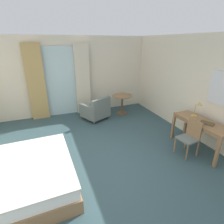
# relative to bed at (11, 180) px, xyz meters

# --- Properties ---
(ground) EXTENTS (6.41, 7.30, 0.10)m
(ground) POSITION_rel_bed_xyz_m (1.75, 0.22, -0.32)
(ground) COLOR #334C51
(wall_back) EXTENTS (6.01, 0.12, 2.79)m
(wall_back) POSITION_rel_bed_xyz_m (1.75, 3.61, 1.12)
(wall_back) COLOR beige
(wall_back) RESTS_ON ground
(wall_right) EXTENTS (0.12, 6.90, 2.79)m
(wall_right) POSITION_rel_bed_xyz_m (4.69, 0.22, 1.12)
(wall_right) COLOR beige
(wall_right) RESTS_ON ground
(balcony_glass_door) EXTENTS (1.15, 0.02, 2.45)m
(balcony_glass_door) POSITION_rel_bed_xyz_m (1.35, 3.53, 0.95)
(balcony_glass_door) COLOR silver
(balcony_glass_door) RESTS_ON ground
(curtain_panel_left) EXTENTS (0.57, 0.10, 2.56)m
(curtain_panel_left) POSITION_rel_bed_xyz_m (0.56, 3.43, 1.01)
(curtain_panel_left) COLOR tan
(curtain_panel_left) RESTS_ON ground
(curtain_panel_right) EXTENTS (0.53, 0.10, 2.56)m
(curtain_panel_right) POSITION_rel_bed_xyz_m (2.15, 3.43, 1.01)
(curtain_panel_right) COLOR beige
(curtain_panel_right) RESTS_ON ground
(bed) EXTENTS (2.15, 1.97, 0.97)m
(bed) POSITION_rel_bed_xyz_m (0.00, 0.00, 0.00)
(bed) COLOR olive
(bed) RESTS_ON ground
(writing_desk) EXTENTS (0.56, 1.45, 0.78)m
(writing_desk) POSITION_rel_bed_xyz_m (4.27, -0.15, 0.41)
(writing_desk) COLOR olive
(writing_desk) RESTS_ON ground
(desk_chair) EXTENTS (0.44, 0.45, 0.87)m
(desk_chair) POSITION_rel_bed_xyz_m (3.87, -0.22, 0.22)
(desk_chair) COLOR slate
(desk_chair) RESTS_ON ground
(desk_lamp) EXTENTS (0.15, 0.24, 0.43)m
(desk_lamp) POSITION_rel_bed_xyz_m (4.33, 0.11, 0.80)
(desk_lamp) COLOR tan
(desk_lamp) RESTS_ON writing_desk
(closed_book) EXTENTS (0.32, 0.36, 0.03)m
(closed_book) POSITION_rel_bed_xyz_m (4.25, -0.30, 0.52)
(closed_book) COLOR brown
(closed_book) RESTS_ON writing_desk
(armchair_by_window) EXTENTS (1.05, 1.04, 0.82)m
(armchair_by_window) POSITION_rel_bed_xyz_m (2.38, 2.62, 0.06)
(armchair_by_window) COLOR slate
(armchair_by_window) RESTS_ON ground
(round_cafe_table) EXTENTS (0.73, 0.73, 0.72)m
(round_cafe_table) POSITION_rel_bed_xyz_m (3.45, 2.77, 0.27)
(round_cafe_table) COLOR olive
(round_cafe_table) RESTS_ON ground
(wall_mirror) EXTENTS (0.02, 0.55, 0.78)m
(wall_mirror) POSITION_rel_bed_xyz_m (4.61, -0.15, 1.30)
(wall_mirror) COLOR silver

